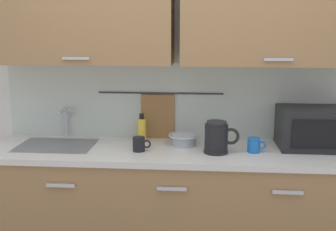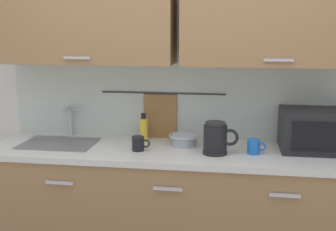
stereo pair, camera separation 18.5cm
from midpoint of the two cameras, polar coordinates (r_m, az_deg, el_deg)
name	(u,v)px [view 1 (the left image)]	position (r m, az deg, el deg)	size (l,w,h in m)	color
counter_unit	(173,211)	(3.00, -1.08, -12.65)	(2.53, 0.64, 0.90)	#997047
back_wall_assembly	(178,53)	(2.97, -0.50, 8.40)	(3.70, 0.41, 2.50)	silver
sink_faucet	(65,118)	(3.20, -15.22, -0.39)	(0.09, 0.17, 0.22)	#B2B5BA
microwave	(314,128)	(2.97, 17.25, -1.63)	(0.46, 0.35, 0.27)	black
electric_kettle	(217,138)	(2.74, 4.65, -2.98)	(0.23, 0.16, 0.21)	black
dish_soap_bottle	(142,129)	(3.03, -5.28, -1.82)	(0.06, 0.06, 0.20)	yellow
mug_near_sink	(139,144)	(2.79, -5.78, -3.85)	(0.12, 0.08, 0.09)	black
mixing_bowl	(184,139)	(2.92, 0.32, -3.16)	(0.21, 0.21, 0.08)	#A5ADB7
mug_by_kettle	(254,145)	(2.79, 9.61, -3.95)	(0.12, 0.08, 0.09)	blue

